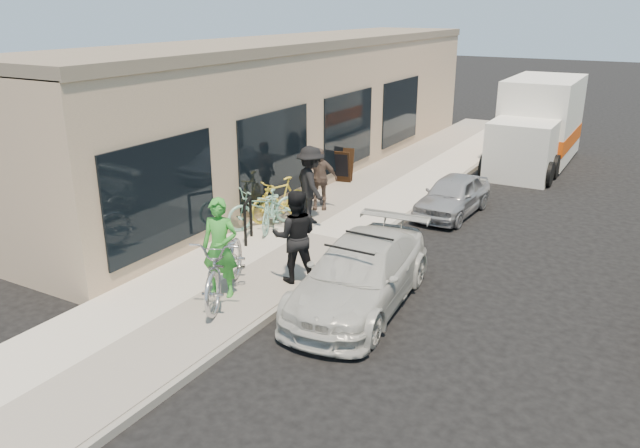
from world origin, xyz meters
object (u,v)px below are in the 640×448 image
at_px(man_standing, 295,236).
at_px(bystander_a, 311,185).
at_px(bystander_b, 319,179).
at_px(woman_rider, 220,248).
at_px(cruiser_bike_c, 279,199).
at_px(tandem_bike, 225,264).
at_px(moving_truck, 537,127).
at_px(cruiser_bike_a, 270,211).
at_px(sandwich_board, 342,165).
at_px(sedan_white, 360,274).
at_px(sedan_silver, 453,195).
at_px(bike_rack, 248,216).
at_px(cruiser_bike_b, 264,207).

height_order(man_standing, bystander_a, bystander_a).
xyz_separation_m(man_standing, bystander_b, (-1.85, 4.11, -0.10)).
height_order(woman_rider, cruiser_bike_c, woman_rider).
distance_m(tandem_bike, bystander_b, 5.44).
height_order(moving_truck, bystander_b, moving_truck).
distance_m(man_standing, cruiser_bike_a, 3.00).
distance_m(sandwich_board, bystander_b, 2.76).
bearing_deg(bystander_a, tandem_bike, 138.05).
distance_m(sedan_white, tandem_bike, 2.42).
height_order(woman_rider, bystander_b, woman_rider).
bearing_deg(bystander_b, cruiser_bike_c, -135.53).
xyz_separation_m(sandwich_board, cruiser_bike_c, (0.32, -3.88, 0.02)).
xyz_separation_m(sedan_white, cruiser_bike_c, (-3.65, 2.93, 0.07)).
distance_m(moving_truck, cruiser_bike_a, 11.10).
bearing_deg(cruiser_bike_a, moving_truck, 49.39).
bearing_deg(cruiser_bike_a, man_standing, -67.06).
bearing_deg(bystander_a, moving_truck, -71.44).
bearing_deg(woman_rider, tandem_bike, -23.97).
distance_m(cruiser_bike_a, bystander_a, 1.18).
bearing_deg(sedan_white, tandem_bike, -156.78).
xyz_separation_m(sandwich_board, tandem_bike, (1.86, -7.96, 0.14)).
xyz_separation_m(sandwich_board, bystander_a, (1.08, -3.65, 0.44)).
xyz_separation_m(sedan_silver, bystander_b, (-3.01, -1.70, 0.43)).
height_order(sedan_silver, cruiser_bike_c, cruiser_bike_c).
bearing_deg(bike_rack, cruiser_bike_c, 97.86).
height_order(bike_rack, sedan_silver, bike_rack).
relative_size(woman_rider, cruiser_bike_a, 1.20).
distance_m(moving_truck, cruiser_bike_b, 11.11).
distance_m(bike_rack, cruiser_bike_a, 0.90).
xyz_separation_m(tandem_bike, man_standing, (0.72, 1.21, 0.27)).
bearing_deg(bystander_a, cruiser_bike_a, 97.80).
distance_m(moving_truck, tandem_bike, 14.01).
bearing_deg(cruiser_bike_b, woman_rider, -40.38).
bearing_deg(woman_rider, bystander_b, 83.82).
height_order(sandwich_board, bystander_b, bystander_b).
bearing_deg(sandwich_board, man_standing, -80.19).
bearing_deg(woman_rider, cruiser_bike_c, 92.27).
xyz_separation_m(man_standing, bystander_a, (-1.50, 3.10, 0.04)).
height_order(sedan_white, woman_rider, woman_rider).
bearing_deg(bystander_b, cruiser_bike_a, -123.03).
height_order(cruiser_bike_b, cruiser_bike_c, cruiser_bike_c).
height_order(tandem_bike, man_standing, man_standing).
bearing_deg(cruiser_bike_c, cruiser_bike_b, -72.64).
bearing_deg(bike_rack, cruiser_bike_b, 103.79).
bearing_deg(sandwich_board, cruiser_bike_c, -96.31).
distance_m(cruiser_bike_b, bystander_a, 1.24).
bearing_deg(sedan_white, cruiser_bike_a, 141.78).
height_order(moving_truck, cruiser_bike_a, moving_truck).
xyz_separation_m(cruiser_bike_c, bystander_b, (0.41, 1.24, 0.28)).
xyz_separation_m(tandem_bike, cruiser_bike_a, (-1.32, 3.38, -0.17)).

